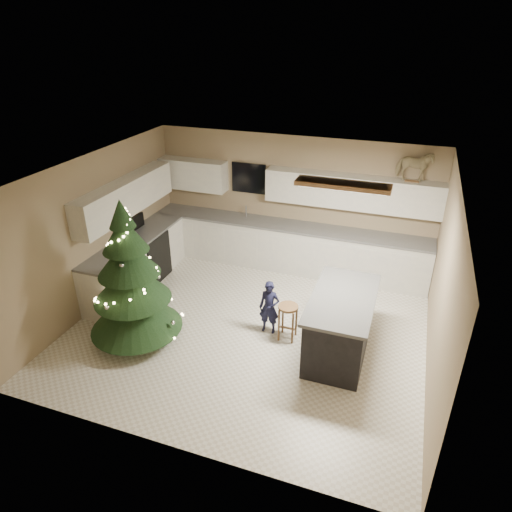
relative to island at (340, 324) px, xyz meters
name	(u,v)px	position (x,y,z in m)	size (l,w,h in m)	color
ground_plane	(249,328)	(-1.48, 0.09, -0.48)	(5.50, 5.50, 0.00)	silver
room_shell	(250,230)	(-1.45, 0.09, 1.27)	(5.52, 5.02, 2.61)	#9C8165
cabinetry	(234,238)	(-2.39, 1.73, 0.28)	(5.50, 3.20, 2.00)	silver
island	(340,324)	(0.00, 0.00, 0.00)	(0.90, 1.70, 0.95)	black
bar_stool	(288,314)	(-0.82, 0.04, -0.03)	(0.31, 0.31, 0.60)	brown
christmas_tree	(131,286)	(-3.03, -0.74, 0.47)	(1.45, 1.40, 2.32)	#3F2816
toddler	(269,307)	(-1.14, 0.12, -0.03)	(0.33, 0.22, 0.90)	black
rocking_horse	(414,166)	(0.67, 2.41, 1.80)	(0.61, 0.28, 0.53)	brown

